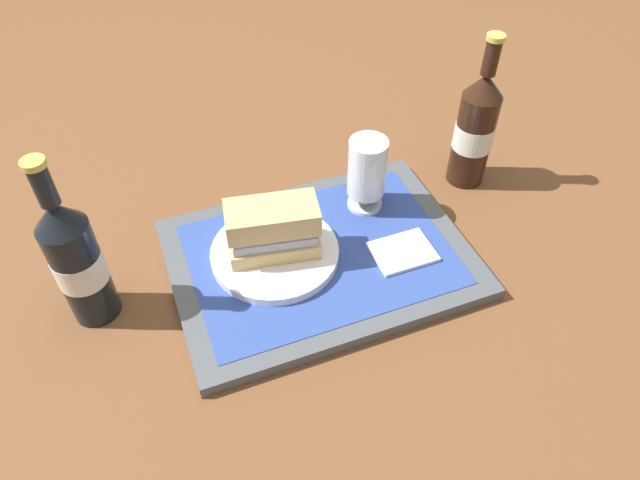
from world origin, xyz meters
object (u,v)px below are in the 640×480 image
plate (275,253)px  sandwich (275,229)px  beer_bottle (475,128)px  second_bottle (77,260)px  beer_glass (367,172)px

plate → sandwich: sandwich is taller
beer_bottle → second_bottle: bearing=-173.9°
plate → second_bottle: size_ratio=0.71×
beer_glass → beer_bottle: size_ratio=0.47×
plate → beer_glass: bearing=18.1°
beer_glass → second_bottle: bearing=-174.0°
beer_glass → second_bottle: second_bottle is taller
plate → second_bottle: (-0.26, 0.01, 0.08)m
sandwich → plate: bearing=-180.0°
plate → beer_bottle: beer_bottle is taller
plate → sandwich: size_ratio=1.36×
plate → second_bottle: second_bottle is taller
plate → beer_glass: beer_glass is taller
beer_glass → beer_bottle: (0.20, 0.02, 0.02)m
second_bottle → beer_bottle: bearing=6.1°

